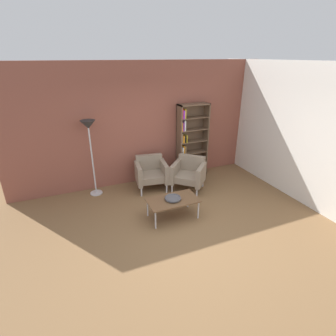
{
  "coord_description": "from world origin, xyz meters",
  "views": [
    {
      "loc": [
        -1.83,
        -3.52,
        3.0
      ],
      "look_at": [
        -0.01,
        0.84,
        0.95
      ],
      "focal_mm": 27.94,
      "sensor_mm": 36.0,
      "label": 1
    }
  ],
  "objects_px": {
    "decorative_bowl": "(173,198)",
    "armchair_spare_guest": "(151,172)",
    "floor_lamp_torchiere": "(89,134)",
    "coffee_table_low": "(173,201)",
    "armchair_near_window": "(189,173)",
    "bookshelf_tall": "(190,141)"
  },
  "relations": [
    {
      "from": "coffee_table_low",
      "to": "armchair_spare_guest",
      "type": "relative_size",
      "value": 1.25
    },
    {
      "from": "bookshelf_tall",
      "to": "armchair_near_window",
      "type": "distance_m",
      "value": 0.97
    },
    {
      "from": "bookshelf_tall",
      "to": "coffee_table_low",
      "type": "distance_m",
      "value": 2.17
    },
    {
      "from": "bookshelf_tall",
      "to": "armchair_near_window",
      "type": "height_order",
      "value": "bookshelf_tall"
    },
    {
      "from": "decorative_bowl",
      "to": "floor_lamp_torchiere",
      "type": "bearing_deg",
      "value": 128.69
    },
    {
      "from": "armchair_spare_guest",
      "to": "armchair_near_window",
      "type": "relative_size",
      "value": 0.84
    },
    {
      "from": "armchair_spare_guest",
      "to": "floor_lamp_torchiere",
      "type": "bearing_deg",
      "value": 178.3
    },
    {
      "from": "armchair_near_window",
      "to": "bookshelf_tall",
      "type": "bearing_deg",
      "value": 106.47
    },
    {
      "from": "armchair_spare_guest",
      "to": "armchair_near_window",
      "type": "bearing_deg",
      "value": -17.15
    },
    {
      "from": "coffee_table_low",
      "to": "armchair_near_window",
      "type": "height_order",
      "value": "armchair_near_window"
    },
    {
      "from": "decorative_bowl",
      "to": "armchair_spare_guest",
      "type": "bearing_deg",
      "value": 89.13
    },
    {
      "from": "coffee_table_low",
      "to": "bookshelf_tall",
      "type": "bearing_deg",
      "value": 54.58
    },
    {
      "from": "coffee_table_low",
      "to": "armchair_near_window",
      "type": "bearing_deg",
      "value": 49.1
    },
    {
      "from": "armchair_spare_guest",
      "to": "armchair_near_window",
      "type": "distance_m",
      "value": 0.91
    },
    {
      "from": "coffee_table_low",
      "to": "armchair_spare_guest",
      "type": "distance_m",
      "value": 1.37
    },
    {
      "from": "coffee_table_low",
      "to": "decorative_bowl",
      "type": "distance_m",
      "value": 0.07
    },
    {
      "from": "floor_lamp_torchiere",
      "to": "bookshelf_tall",
      "type": "bearing_deg",
      "value": 2.83
    },
    {
      "from": "decorative_bowl",
      "to": "armchair_near_window",
      "type": "height_order",
      "value": "armchair_near_window"
    },
    {
      "from": "armchair_near_window",
      "to": "decorative_bowl",
      "type": "bearing_deg",
      "value": -87.64
    },
    {
      "from": "bookshelf_tall",
      "to": "floor_lamp_torchiere",
      "type": "relative_size",
      "value": 1.09
    },
    {
      "from": "armchair_near_window",
      "to": "floor_lamp_torchiere",
      "type": "height_order",
      "value": "floor_lamp_torchiere"
    },
    {
      "from": "armchair_spare_guest",
      "to": "floor_lamp_torchiere",
      "type": "xyz_separation_m",
      "value": [
        -1.29,
        0.22,
        1.03
      ]
    }
  ]
}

